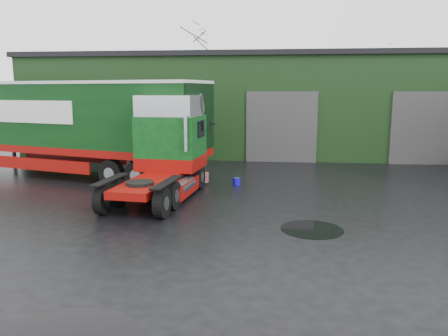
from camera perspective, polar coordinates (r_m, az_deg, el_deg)
The scene contains 8 objects.
ground at distance 11.90m, azimuth -1.41°, elevation -9.91°, with size 100.00×100.00×0.00m, color black.
warehouse at distance 31.09m, azimuth 7.38°, elevation 8.37°, with size 32.40×12.40×6.30m.
hero_tractor at distance 16.29m, azimuth -8.93°, elevation 2.56°, with size 2.68×6.32×3.93m, color #0C4514, non-canonical shape.
trailer_left at distance 22.25m, azimuth -20.15°, elevation 4.84°, with size 2.98×14.55×4.52m, color silver, non-canonical shape.
wash_bucket at distance 19.04m, azimuth 1.66°, elevation -1.74°, with size 0.33×0.33×0.31m, color #1208BE.
tree_back_a at distance 41.76m, azimuth -4.02°, elevation 11.06°, with size 4.40×4.40×9.50m, color black, non-canonical shape.
tree_back_b at distance 41.93m, azimuth 18.34°, elevation 9.20°, with size 4.40×4.40×7.50m, color black, non-canonical shape.
puddle_1 at distance 13.34m, azimuth 11.41°, elevation -7.85°, with size 1.86×1.86×0.01m, color black.
Camera 1 is at (1.54, -11.07, 4.08)m, focal length 35.00 mm.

